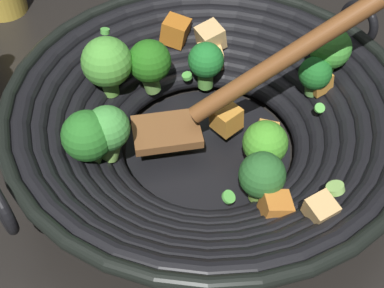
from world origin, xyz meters
The scene contains 2 objects.
ground_plane centered at (0.00, 0.00, 0.00)m, with size 4.00×4.00×0.00m, color black.
wok centered at (0.00, 0.00, 0.06)m, with size 0.42×0.42×0.20m.
Camera 1 is at (-0.08, -0.37, 0.44)m, focal length 49.09 mm.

